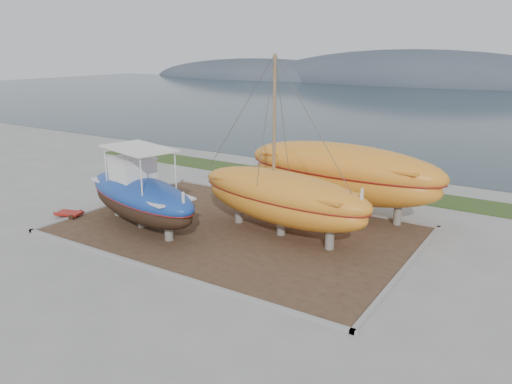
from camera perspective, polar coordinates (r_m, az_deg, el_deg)
The scene contains 11 objects.
ground at distance 24.02m, azimuth -7.70°, elevation -7.22°, with size 140.00×140.00×0.00m, color gray.
dirt_patch at distance 26.94m, azimuth -2.21°, elevation -4.36°, with size 18.00×12.00×0.06m, color #422D1E.
curb_frame at distance 26.92m, azimuth -2.21°, elevation -4.27°, with size 18.60×12.60×0.15m, color gray, non-canonical shape.
grass_strip at distance 36.51m, azimuth 8.14°, elevation 1.05°, with size 44.00×3.00×0.08m, color #284219.
sea at distance 88.37m, azimuth 23.30°, elevation 8.76°, with size 260.00×100.00×0.04m, color #1A2E35, non-canonical shape.
mountain_ridge at distance 142.71m, azimuth 27.25°, elevation 10.67°, with size 200.00×36.00×20.00m, color #333D49, non-canonical shape.
blue_caique at distance 27.37m, azimuth -13.13°, elevation 0.48°, with size 9.19×2.87×4.42m, color #183F99, non-canonical shape.
white_dinghy at distance 32.20m, azimuth -13.33°, elevation 0.02°, with size 4.61×1.73×1.39m, color white, non-canonical shape.
orange_sailboat at distance 24.99m, azimuth 3.01°, elevation 4.96°, with size 10.30×3.04×9.13m, color orange, non-canonical shape.
orange_bare_hull at distance 29.48m, azimuth 9.66°, elevation 1.39°, with size 12.24×3.67×4.01m, color orange, non-canonical shape.
red_trailer at distance 30.93m, azimuth -20.57°, elevation -2.43°, with size 2.12×1.06×0.30m, color #AB1C13, non-canonical shape.
Camera 1 is at (14.46, -16.66, 9.50)m, focal length 35.00 mm.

